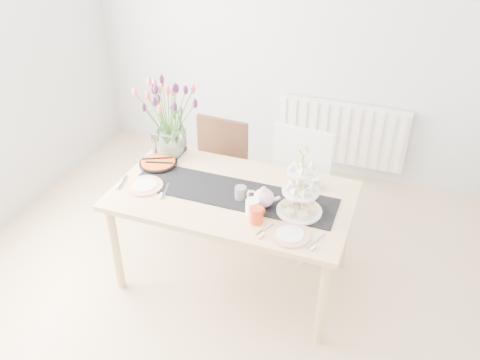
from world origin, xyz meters
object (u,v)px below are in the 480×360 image
(tart_tin, at_px, (158,163))
(teapot, at_px, (264,198))
(mug_grey, at_px, (241,193))
(plate_right, at_px, (290,235))
(mug_white, at_px, (252,207))
(chair_brown, at_px, (217,166))
(cake_stand, at_px, (300,197))
(cream_jug, at_px, (313,183))
(tulip_vase, at_px, (166,106))
(plate_left, at_px, (144,186))
(radiator, at_px, (342,133))
(mug_orange, at_px, (256,215))
(chair_white, at_px, (296,181))
(dining_table, at_px, (233,203))

(tart_tin, bearing_deg, teapot, -14.33)
(mug_grey, xyz_separation_m, plate_right, (0.41, -0.25, -0.04))
(mug_grey, relative_size, mug_white, 0.88)
(chair_brown, distance_m, plate_right, 1.29)
(chair_brown, relative_size, tart_tin, 3.21)
(cake_stand, height_order, cream_jug, cake_stand)
(tulip_vase, bearing_deg, plate_left, -85.19)
(radiator, height_order, chair_brown, chair_brown)
(plate_right, bearing_deg, mug_orange, 166.24)
(mug_white, bearing_deg, plate_left, -164.18)
(chair_white, xyz_separation_m, tulip_vase, (-0.93, -0.25, 0.58))
(radiator, bearing_deg, tart_tin, -125.37)
(chair_brown, bearing_deg, tulip_vase, -127.83)
(tulip_vase, height_order, plate_left, tulip_vase)
(radiator, height_order, mug_orange, mug_orange)
(teapot, distance_m, tart_tin, 0.91)
(tart_tin, bearing_deg, mug_grey, -15.41)
(tulip_vase, bearing_deg, tart_tin, -91.11)
(radiator, relative_size, plate_right, 4.84)
(mug_grey, distance_m, mug_white, 0.18)
(chair_brown, xyz_separation_m, mug_white, (0.58, -0.80, 0.28))
(mug_white, height_order, plate_right, mug_white)
(dining_table, height_order, mug_grey, mug_grey)
(chair_white, bearing_deg, dining_table, -111.16)
(radiator, distance_m, plate_left, 2.12)
(cake_stand, distance_m, mug_white, 0.31)
(dining_table, distance_m, plate_right, 0.57)
(radiator, height_order, mug_white, mug_white)
(tulip_vase, distance_m, plate_left, 0.61)
(radiator, distance_m, tulip_vase, 1.86)
(radiator, height_order, teapot, teapot)
(dining_table, bearing_deg, radiator, 75.12)
(cake_stand, bearing_deg, mug_orange, -140.66)
(chair_white, distance_m, mug_orange, 0.87)
(cake_stand, xyz_separation_m, plate_left, (-1.07, -0.08, -0.12))
(plate_left, bearing_deg, radiator, 60.15)
(dining_table, relative_size, mug_white, 15.26)
(radiator, relative_size, mug_orange, 11.61)
(plate_left, bearing_deg, mug_white, -2.78)
(cake_stand, height_order, tart_tin, cake_stand)
(tart_tin, distance_m, mug_grey, 0.74)
(dining_table, height_order, plate_left, plate_left)
(chair_white, relative_size, cream_jug, 11.44)
(tulip_vase, relative_size, cream_jug, 8.49)
(plate_left, bearing_deg, cream_jug, 19.28)
(radiator, xyz_separation_m, plate_right, (0.03, -1.98, 0.31))
(chair_white, height_order, tulip_vase, tulip_vase)
(chair_brown, distance_m, teapot, 0.98)
(mug_white, bearing_deg, chair_brown, 144.44)
(teapot, xyz_separation_m, plate_right, (0.24, -0.23, -0.06))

